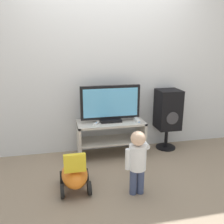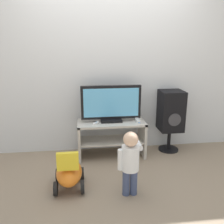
% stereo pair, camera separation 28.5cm
% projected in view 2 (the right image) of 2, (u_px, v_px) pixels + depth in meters
% --- Properties ---
extents(ground_plane, '(16.00, 16.00, 0.00)m').
position_uv_depth(ground_plane, '(113.00, 162.00, 3.41)').
color(ground_plane, gray).
extents(wall_back, '(10.00, 0.06, 2.60)m').
position_uv_depth(wall_back, '(109.00, 62.00, 3.53)').
color(wall_back, silver).
rests_on(wall_back, ground_plane).
extents(tv_stand, '(0.94, 0.42, 0.51)m').
position_uv_depth(tv_stand, '(111.00, 134.00, 3.52)').
color(tv_stand, beige).
rests_on(tv_stand, ground_plane).
extents(television, '(0.83, 0.20, 0.50)m').
position_uv_depth(television, '(111.00, 104.00, 3.42)').
color(television, black).
rests_on(television, tv_stand).
extents(game_console, '(0.05, 0.19, 0.05)m').
position_uv_depth(game_console, '(138.00, 121.00, 3.44)').
color(game_console, white).
rests_on(game_console, tv_stand).
extents(remote_primary, '(0.10, 0.13, 0.03)m').
position_uv_depth(remote_primary, '(96.00, 123.00, 3.38)').
color(remote_primary, white).
rests_on(remote_primary, tv_stand).
extents(child, '(0.27, 0.42, 0.71)m').
position_uv_depth(child, '(130.00, 158.00, 2.58)').
color(child, '#3F4C72').
rests_on(child, ground_plane).
extents(speaker_tower, '(0.33, 0.34, 0.91)m').
position_uv_depth(speaker_tower, '(171.00, 112.00, 3.62)').
color(speaker_tower, black).
rests_on(speaker_tower, ground_plane).
extents(ride_on_toy, '(0.32, 0.51, 0.49)m').
position_uv_depth(ride_on_toy, '(69.00, 172.00, 2.77)').
color(ride_on_toy, orange).
rests_on(ride_on_toy, ground_plane).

